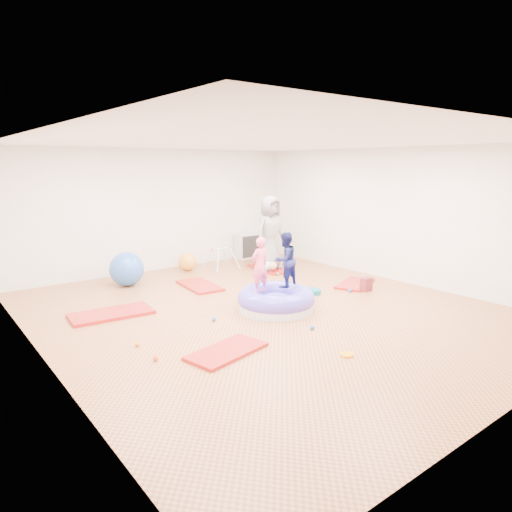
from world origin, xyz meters
TOP-DOWN VIEW (x-y plane):
  - room at (0.00, 0.00)m, footprint 7.01×8.01m
  - gym_mat_front_left at (-1.55, -1.06)m, footprint 1.18×0.77m
  - gym_mat_mid_left at (-2.18, 1.38)m, footprint 1.35×0.76m
  - gym_mat_center_back at (-0.10, 2.03)m, footprint 0.69×1.21m
  - gym_mat_right at (2.52, 0.20)m, footprint 1.20×0.91m
  - gym_mat_rear_right at (1.99, 2.35)m, footprint 0.66×1.16m
  - inflatable_cushion at (0.15, -0.06)m, footprint 1.32×1.32m
  - child_pink at (-0.13, 0.03)m, footprint 0.36×0.25m
  - child_navy at (0.45, 0.05)m, footprint 0.51×0.42m
  - adult_caregiver at (1.96, 2.31)m, footprint 0.90×0.65m
  - infant at (1.80, 2.13)m, footprint 0.39×0.39m
  - ball_pit_balls at (0.26, 0.16)m, footprint 4.72×3.01m
  - exercise_ball_blue at (-1.23, 3.02)m, footprint 0.70×0.70m
  - exercise_ball_orange at (0.42, 3.47)m, footprint 0.42×0.42m
  - infant_play_gym at (1.12, 3.08)m, footprint 0.67×0.64m
  - cube_shelf at (2.43, 3.79)m, footprint 0.66×0.32m
  - balance_disc at (1.35, 0.29)m, footprint 0.35×0.35m
  - backpack at (2.31, -0.25)m, footprint 0.24×0.15m
  - yellow_toy at (-0.36, -2.09)m, footprint 0.18×0.18m

SIDE VIEW (x-z plane):
  - yellow_toy at x=-0.36m, z-range 0.00..0.03m
  - gym_mat_right at x=2.52m, z-range 0.00..0.04m
  - gym_mat_front_left at x=-1.55m, z-range 0.00..0.05m
  - gym_mat_rear_right at x=1.99m, z-range 0.00..0.05m
  - gym_mat_center_back at x=-0.10m, z-range 0.00..0.05m
  - gym_mat_mid_left at x=-2.18m, z-range 0.00..0.05m
  - ball_pit_balls at x=0.26m, z-range 0.00..0.07m
  - balance_disc at x=1.35m, z-range 0.00..0.08m
  - backpack at x=2.31m, z-range 0.00..0.27m
  - inflatable_cushion at x=0.15m, z-range -0.05..0.37m
  - infant at x=1.80m, z-range 0.05..0.28m
  - exercise_ball_orange at x=0.42m, z-range 0.00..0.42m
  - cube_shelf at x=2.43m, z-range 0.00..0.66m
  - infant_play_gym at x=1.12m, z-range 0.09..0.60m
  - exercise_ball_blue at x=-1.23m, z-range 0.00..0.70m
  - child_pink at x=-0.13m, z-range 0.38..1.32m
  - child_navy at x=0.45m, z-range 0.38..1.35m
  - adult_caregiver at x=1.96m, z-range 0.05..1.75m
  - room at x=0.00m, z-range 0.00..2.80m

